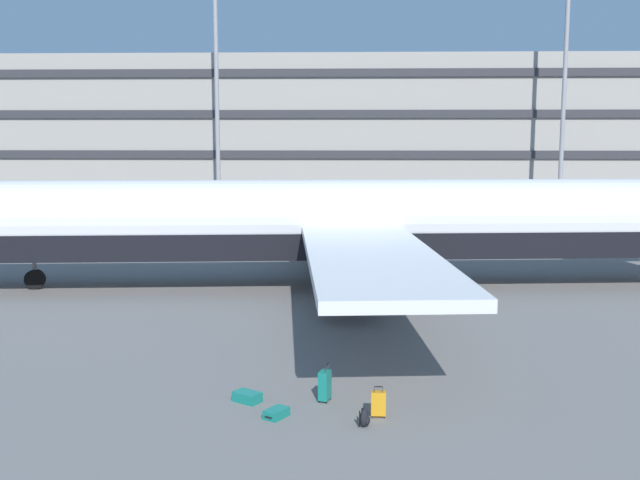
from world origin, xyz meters
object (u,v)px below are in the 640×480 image
Objects in this scene: suitcase_red at (276,413)px; backpack_silver at (365,418)px; airliner at (336,224)px; suitcase_purple at (378,403)px; suitcase_small at (247,397)px; suitcase_upright at (325,385)px.

suitcase_red is 1.47× the size of backpack_silver.
airliner is 17.34m from backpack_silver.
suitcase_purple is 3.56m from suitcase_small.
airliner reaches higher than suitcase_red.
suitcase_small is at bearing -97.84° from airliner.
backpack_silver reaches higher than suitcase_red.
suitcase_upright is at bearing 45.84° from suitcase_red.
backpack_silver reaches higher than suitcase_small.
suitcase_small is (-0.88, 1.09, 0.02)m from suitcase_red.
airliner is at bearing 94.52° from suitcase_purple.
suitcase_red is at bearing -51.09° from suitcase_small.
suitcase_purple reaches higher than backpack_silver.
suitcase_upright is at bearing -90.29° from airliner.
airliner is 40.34× the size of suitcase_upright.
airliner is 15.87m from suitcase_small.
airliner reaches higher than suitcase_purple.
backpack_silver is at bearing -59.68° from suitcase_upright.
airliner is 16.68m from suitcase_purple.
suitcase_small is at bearing 128.91° from suitcase_red.
suitcase_purple is 1.75m from suitcase_upright.
backpack_silver is (0.94, -17.10, -2.72)m from airliner.
suitcase_purple is at bearing -85.48° from airliner.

